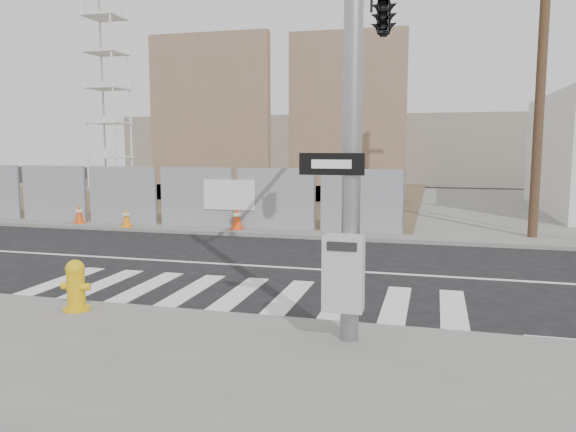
% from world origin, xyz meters
% --- Properties ---
extents(ground, '(100.00, 100.00, 0.00)m').
position_xyz_m(ground, '(0.00, 0.00, 0.00)').
color(ground, black).
rests_on(ground, ground).
extents(sidewalk_far, '(50.00, 20.00, 0.12)m').
position_xyz_m(sidewalk_far, '(0.00, 14.00, 0.06)').
color(sidewalk_far, slate).
rests_on(sidewalk_far, ground).
extents(signal_pole, '(0.96, 5.87, 7.00)m').
position_xyz_m(signal_pole, '(2.49, -2.05, 4.78)').
color(signal_pole, gray).
rests_on(signal_pole, sidewalk_near).
extents(chain_link_fence, '(24.60, 0.04, 2.00)m').
position_xyz_m(chain_link_fence, '(-10.00, 5.00, 1.12)').
color(chain_link_fence, gray).
rests_on(chain_link_fence, sidewalk_far).
extents(concrete_wall_left, '(6.00, 1.30, 8.00)m').
position_xyz_m(concrete_wall_left, '(-7.00, 13.08, 3.38)').
color(concrete_wall_left, '#7E604B').
rests_on(concrete_wall_left, sidewalk_far).
extents(concrete_wall_right, '(5.50, 1.30, 8.00)m').
position_xyz_m(concrete_wall_right, '(-0.50, 14.08, 3.38)').
color(concrete_wall_right, '#7E604B').
rests_on(concrete_wall_right, sidewalk_far).
extents(crane_tower, '(2.60, 2.60, 18.15)m').
position_xyz_m(crane_tower, '(-15.00, 17.00, 9.02)').
color(crane_tower, slate).
rests_on(crane_tower, sidewalk_far).
extents(utility_pole_right, '(1.60, 0.28, 10.00)m').
position_xyz_m(utility_pole_right, '(6.50, 5.50, 5.20)').
color(utility_pole_right, brown).
rests_on(utility_pole_right, sidewalk_far).
extents(fire_hydrant, '(0.59, 0.59, 0.86)m').
position_xyz_m(fire_hydrant, '(-2.15, -4.55, 0.54)').
color(fire_hydrant, gold).
rests_on(fire_hydrant, sidewalk_near).
extents(traffic_cone_b, '(0.45, 0.45, 0.68)m').
position_xyz_m(traffic_cone_b, '(-8.51, 4.60, 0.45)').
color(traffic_cone_b, '#F4460C').
rests_on(traffic_cone_b, sidewalk_far).
extents(traffic_cone_c, '(0.41, 0.41, 0.67)m').
position_xyz_m(traffic_cone_c, '(-6.42, 4.22, 0.45)').
color(traffic_cone_c, orange).
rests_on(traffic_cone_c, sidewalk_far).
extents(traffic_cone_d, '(0.42, 0.42, 0.74)m').
position_xyz_m(traffic_cone_d, '(-2.64, 4.71, 0.48)').
color(traffic_cone_d, '#F4400C').
rests_on(traffic_cone_d, sidewalk_far).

